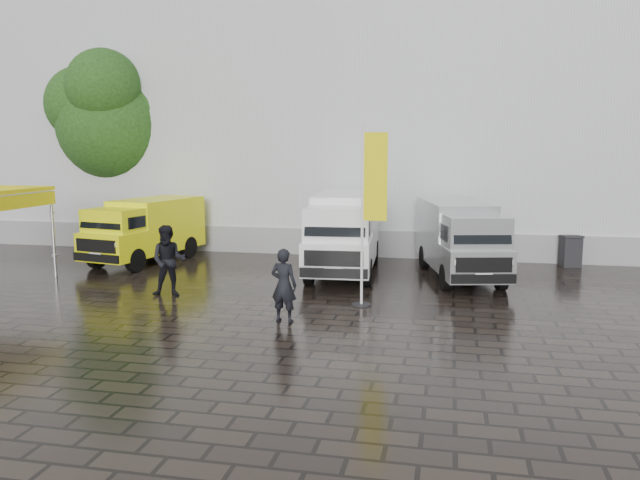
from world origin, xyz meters
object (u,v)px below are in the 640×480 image
object	(u,v)px
van_yellow	(145,231)
person_front	(284,285)
van_white	(344,234)
person_tent	(169,261)
van_silver	(460,241)
wheelie_bin	(570,251)
flagpole	(369,207)

from	to	relation	value
van_yellow	person_front	distance (m)	9.44
person_front	van_white	bearing A→B (deg)	-84.62
person_front	person_tent	size ratio (longest dim) A/B	0.89
van_white	van_silver	xyz separation A→B (m)	(3.68, 0.00, -0.10)
person_front	person_tent	bearing A→B (deg)	-16.76
wheelie_bin	flagpole	bearing A→B (deg)	-142.29
person_front	person_tent	distance (m)	4.24
van_yellow	van_silver	distance (m)	11.00
person_front	van_yellow	bearing A→B (deg)	-33.71
van_silver	person_tent	size ratio (longest dim) A/B	2.77
van_yellow	person_tent	distance (m)	5.52
person_front	person_tent	xyz separation A→B (m)	(-3.80, 1.87, 0.11)
wheelie_bin	person_front	size ratio (longest dim) A/B	0.62
van_silver	person_tent	world-z (taller)	van_silver
van_silver	wheelie_bin	world-z (taller)	van_silver
flagpole	person_tent	bearing A→B (deg)	-179.65
van_white	van_silver	size ratio (longest dim) A/B	1.08
van_white	person_tent	size ratio (longest dim) A/B	3.00
person_front	flagpole	bearing A→B (deg)	-123.29
flagpole	person_front	world-z (taller)	flagpole
wheelie_bin	person_front	bearing A→B (deg)	-142.49
van_yellow	wheelie_bin	distance (m)	14.98
van_silver	person_tent	xyz separation A→B (m)	(-7.91, -4.14, -0.20)
flagpole	person_front	size ratio (longest dim) A/B	2.65
van_silver	flagpole	world-z (taller)	flagpole
van_silver	flagpole	xyz separation A→B (m)	(-2.35, -4.11, 1.39)
flagpole	wheelie_bin	size ratio (longest dim) A/B	4.29
van_white	person_front	distance (m)	6.04
van_yellow	flagpole	xyz separation A→B (m)	(8.64, -4.55, 1.45)
van_white	van_silver	bearing A→B (deg)	-3.74
van_yellow	person_front	size ratio (longest dim) A/B	2.76
wheelie_bin	van_white	bearing A→B (deg)	-170.20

